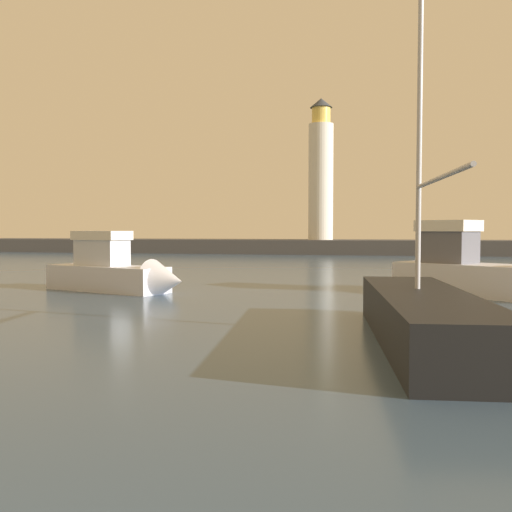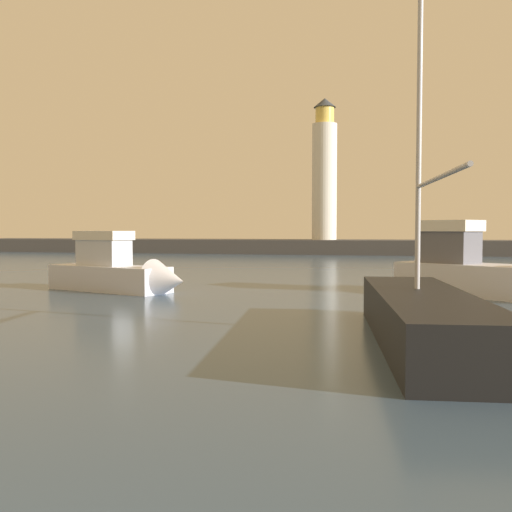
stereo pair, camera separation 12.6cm
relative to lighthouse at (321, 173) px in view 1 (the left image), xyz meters
name	(u,v)px [view 1 (the left image)]	position (x,y,z in m)	size (l,w,h in m)	color
ground_plane	(339,278)	(4.03, -29.23, -8.15)	(220.00, 220.00, 0.00)	#384C60
breakwater	(361,247)	(4.03, 0.00, -7.44)	(85.37, 6.28, 1.43)	#423F3D
lighthouse	(321,173)	(0.00, 0.00, 0.00)	(2.49, 2.49, 14.20)	silver
motorboat_0	(493,273)	(10.16, -36.60, -7.28)	(7.03, 5.77, 3.18)	silver
motorboat_1	(119,272)	(-4.01, -37.83, -7.37)	(6.69, 3.68, 2.64)	silver
sailboat_moored	(424,315)	(7.11, -46.21, -7.52)	(2.86, 8.73, 14.09)	black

